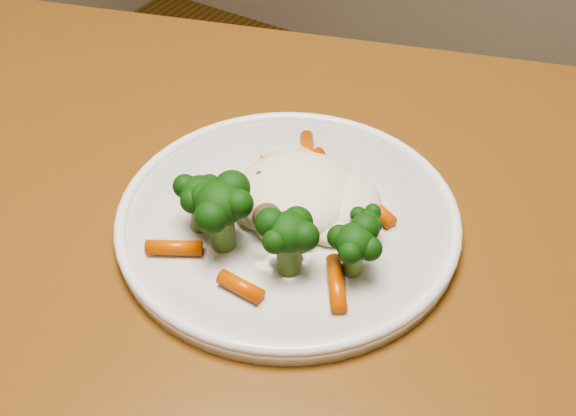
% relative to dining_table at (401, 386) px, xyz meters
% --- Properties ---
extents(dining_table, '(1.30, 1.05, 0.75)m').
position_rel_dining_table_xyz_m(dining_table, '(0.00, 0.00, 0.00)').
color(dining_table, brown).
rests_on(dining_table, ground).
extents(plate, '(0.28, 0.28, 0.01)m').
position_rel_dining_table_xyz_m(plate, '(-0.13, 0.02, 0.11)').
color(plate, white).
rests_on(plate, dining_table).
extents(meal, '(0.17, 0.20, 0.05)m').
position_rel_dining_table_xyz_m(meal, '(-0.12, 0.01, 0.14)').
color(meal, '#FEEFCB').
rests_on(meal, plate).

